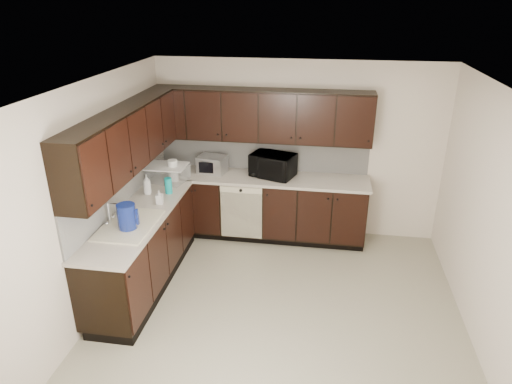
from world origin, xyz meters
The scene contains 20 objects.
floor centered at (0.00, 0.00, 0.00)m, with size 4.00×4.00×0.00m, color #9F9B83.
ceiling centered at (0.00, 0.00, 2.50)m, with size 4.00×4.00×0.00m, color white.
wall_back centered at (0.00, 2.00, 1.25)m, with size 4.00×0.02×2.50m, color beige.
wall_left centered at (-2.00, 0.00, 1.25)m, with size 0.02×4.00×2.50m, color beige.
wall_right centered at (2.00, 0.00, 1.25)m, with size 0.02×4.00×2.50m, color beige.
wall_front centered at (0.00, -2.00, 1.25)m, with size 4.00×0.02×2.50m, color beige.
lower_cabinets centered at (-1.01, 1.11, 0.41)m, with size 3.00×2.80×0.90m.
countertop centered at (-1.01, 1.11, 0.92)m, with size 3.03×2.83×0.04m.
backsplash centered at (-1.22, 1.32, 1.18)m, with size 3.00×2.80×0.48m.
upper_cabinets centered at (-1.10, 1.20, 1.77)m, with size 3.00×2.80×0.70m.
dishwasher centered at (-0.70, 1.41, 0.55)m, with size 0.58×0.04×0.78m.
sink centered at (-1.68, -0.01, 0.88)m, with size 0.54×0.82×0.42m.
microwave centered at (-0.31, 1.73, 1.10)m, with size 0.58×0.39×0.32m, color black.
soap_bottle_a centered at (-1.55, 0.61, 1.03)m, with size 0.08×0.08×0.18m, color gray.
soap_bottle_b centered at (-1.80, 0.86, 1.07)m, with size 0.10×0.10×0.26m, color gray.
toaster_oven centered at (-1.18, 1.74, 1.06)m, with size 0.38×0.28×0.24m, color silver.
storage_bin centered at (-1.72, 1.35, 1.04)m, with size 0.52×0.39×0.20m, color silver.
blue_pitcher centered at (-1.65, -0.09, 1.09)m, with size 0.20×0.20×0.30m, color navy.
teal_tumbler centered at (-1.54, 0.93, 1.04)m, with size 0.09×0.09×0.20m, color #0E989A.
paper_towel_roll centered at (-1.62, 1.35, 1.09)m, with size 0.13×0.13×0.29m, color silver.
Camera 1 is at (0.40, -4.17, 3.27)m, focal length 32.00 mm.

